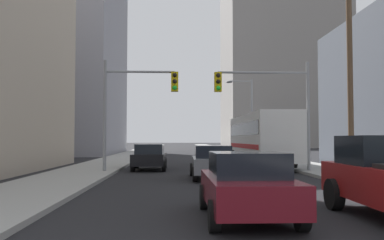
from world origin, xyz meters
The scene contains 12 objects.
sidewalk_left centered at (-6.58, 50.00, 0.07)m, with size 3.47×160.00×0.15m, color #9E9E99.
sidewalk_right centered at (6.58, 50.00, 0.07)m, with size 3.47×160.00×0.15m, color #9E9E99.
city_bus centered at (3.99, 24.63, 1.93)m, with size 2.67×11.50×3.40m.
sedan_maroon centered at (-0.14, 6.61, 0.77)m, with size 1.95×4.20×1.52m.
sedan_grey centered at (-0.03, 16.23, 0.77)m, with size 1.95×4.24×1.52m.
sedan_black centered at (-3.22, 21.84, 0.77)m, with size 1.95×4.24×1.52m.
traffic_signal_near_left centered at (-3.76, 19.28, 4.05)m, with size 3.97×0.44×6.00m.
traffic_signal_near_right centered at (3.19, 19.28, 4.11)m, with size 5.17×0.44×6.00m.
utility_pole_right centered at (6.93, 17.32, 5.70)m, with size 2.20×0.28×10.84m.
street_lamp_right centered at (5.15, 36.13, 4.55)m, with size 2.49×0.32×7.50m.
building_left_mid_office centered at (-19.48, 49.54, 12.34)m, with size 21.15×21.00×24.67m, color #93939E.
building_right_far_highrise centered at (22.24, 89.23, 27.73)m, with size 24.97×21.94×55.46m, color gray.
Camera 1 is at (-1.79, -2.86, 1.82)m, focal length 39.03 mm.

